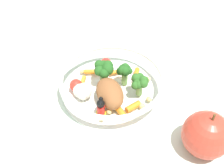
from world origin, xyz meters
The scene contains 3 objects.
ground_plane centered at (0.00, 0.00, 0.00)m, with size 2.40×2.40×0.00m, color silver.
food_container centered at (0.01, 0.01, 0.03)m, with size 0.21×0.21×0.06m.
loose_apple centered at (-0.10, -0.15, 0.04)m, with size 0.08×0.08×0.09m.
Camera 1 is at (-0.36, -0.02, 0.40)m, focal length 43.39 mm.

